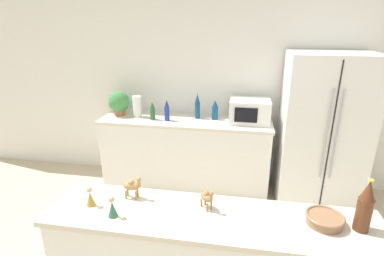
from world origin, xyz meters
TOP-DOWN VIEW (x-y plane):
  - wall_back at (0.00, 2.73)m, footprint 8.00×0.06m
  - back_counter at (-0.32, 2.40)m, footprint 2.14×0.63m
  - refrigerator at (1.30, 2.34)m, footprint 0.93×0.72m
  - potted_plant at (-1.21, 2.43)m, footprint 0.27×0.27m
  - paper_towel_roll at (-0.95, 2.40)m, footprint 0.11×0.11m
  - microwave at (0.46, 2.42)m, footprint 0.48×0.37m
  - back_bottle_0 at (-0.73, 2.31)m, footprint 0.06×0.06m
  - back_bottle_1 at (-0.54, 2.31)m, footprint 0.06×0.06m
  - back_bottle_2 at (-0.18, 2.47)m, footprint 0.07×0.07m
  - back_bottle_3 at (0.04, 2.46)m, footprint 0.08×0.08m
  - wine_bottle at (1.09, 0.47)m, footprint 0.09×0.09m
  - fruit_bowl at (0.90, 0.49)m, footprint 0.23×0.23m
  - camel_figurine at (-0.34, 0.56)m, footprint 0.13×0.06m
  - camel_figurine_second at (0.18, 0.52)m, footprint 0.11×0.11m
  - wise_man_figurine_crimson at (-0.58, 0.43)m, footprint 0.06×0.06m
  - wise_man_figurine_purple at (-0.38, 0.34)m, footprint 0.06×0.06m

SIDE VIEW (x-z plane):
  - back_counter at x=-0.32m, z-range 0.00..0.93m
  - refrigerator at x=1.30m, z-range 0.00..1.79m
  - fruit_bowl at x=0.90m, z-range 0.95..1.01m
  - wise_man_figurine_crimson at x=-0.58m, z-range 0.94..1.08m
  - wise_man_figurine_purple at x=-0.38m, z-range 0.94..1.08m
  - camel_figurine_second at x=0.18m, z-range 0.96..1.11m
  - camel_figurine at x=-0.34m, z-range 0.96..1.12m
  - back_bottle_0 at x=-0.73m, z-range 0.93..1.16m
  - back_bottle_3 at x=0.04m, z-range 0.93..1.18m
  - back_bottle_1 at x=-0.54m, z-range 0.93..1.20m
  - paper_towel_roll at x=-0.95m, z-range 0.93..1.20m
  - microwave at x=0.46m, z-range 0.93..1.21m
  - back_bottle_2 at x=-0.18m, z-range 0.93..1.25m
  - potted_plant at x=-1.21m, z-range 0.94..1.26m
  - wine_bottle at x=1.09m, z-range 0.94..1.27m
  - wall_back at x=0.00m, z-range 0.00..2.55m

